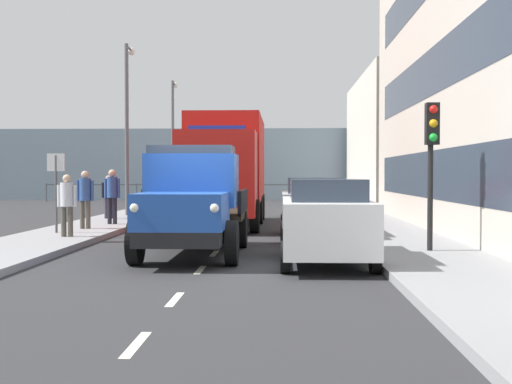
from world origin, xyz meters
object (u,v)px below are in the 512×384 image
traffic_light_near (432,144)px  lamp_post_far (173,131)px  truck_vintage_blue (192,203)px  car_black_oppositeside_1 (197,194)px  pedestrian_near_railing (67,200)px  street_sign (56,179)px  car_white_kerbside_near (326,220)px  car_silver_kerbside_1 (313,207)px  lorry_cargo_red (225,167)px  pedestrian_with_bag (112,192)px  lamp_post_promenade (128,114)px  car_navy_oppositeside_0 (177,198)px  car_red_oppositeside_2 (213,190)px  pedestrian_strolling (85,195)px  pedestrian_in_dark_coat (109,193)px

traffic_light_near → lamp_post_far: lamp_post_far is taller
truck_vintage_blue → car_black_oppositeside_1: (2.01, -16.30, -0.28)m
pedestrian_near_railing → street_sign: street_sign is taller
pedestrian_near_railing → traffic_light_near: 9.52m
car_white_kerbside_near → lamp_post_far: lamp_post_far is taller
car_silver_kerbside_1 → street_sign: 7.34m
pedestrian_near_railing → lorry_cargo_red: bearing=-123.0°
car_silver_kerbside_1 → pedestrian_with_bag: size_ratio=2.25×
lorry_cargo_red → lamp_post_promenade: (4.33, -3.74, 2.18)m
car_navy_oppositeside_0 → car_red_oppositeside_2: same height
truck_vintage_blue → traffic_light_near: size_ratio=1.76×
truck_vintage_blue → pedestrian_strolling: bearing=-54.0°
lamp_post_promenade → car_navy_oppositeside_0: bearing=138.1°
pedestrian_with_bag → lamp_post_promenade: (0.65, -5.04, 3.03)m
car_silver_kerbside_1 → pedestrian_strolling: size_ratio=2.32×
car_red_oppositeside_2 → pedestrian_strolling: bearing=83.4°
car_red_oppositeside_2 → lamp_post_promenade: lamp_post_promenade is taller
car_white_kerbside_near → truck_vintage_blue: bearing=-20.7°
car_silver_kerbside_1 → pedestrian_with_bag: 7.27m
car_black_oppositeside_1 → traffic_light_near: traffic_light_near is taller
car_white_kerbside_near → car_black_oppositeside_1: size_ratio=0.86×
lorry_cargo_red → traffic_light_near: (-5.22, 8.68, 0.40)m
truck_vintage_blue → traffic_light_near: traffic_light_near is taller
pedestrian_near_railing → pedestrian_in_dark_coat: bearing=-83.7°
car_silver_kerbside_1 → car_black_oppositeside_1: 12.92m
car_white_kerbside_near → car_navy_oppositeside_0: same height
lamp_post_promenade → lamp_post_far: lamp_post_far is taller
car_white_kerbside_near → lamp_post_promenade: size_ratio=0.58×
lorry_cargo_red → pedestrian_strolling: (4.01, 3.19, -0.88)m
truck_vintage_blue → lorry_cargo_red: size_ratio=0.69×
pedestrian_with_bag → street_sign: bearing=77.3°
car_navy_oppositeside_0 → car_black_oppositeside_1: bearing=-90.0°
car_red_oppositeside_2 → pedestrian_near_railing: bearing=85.0°
lorry_cargo_red → pedestrian_in_dark_coat: lorry_cargo_red is taller
traffic_light_near → car_white_kerbside_near: bearing=26.3°
car_black_oppositeside_1 → car_red_oppositeside_2: (0.00, -7.00, -0.00)m
truck_vintage_blue → car_silver_kerbside_1: size_ratio=1.38×
car_black_oppositeside_1 → lamp_post_far: (2.25, -6.90, 3.36)m
car_navy_oppositeside_0 → pedestrian_strolling: bearing=67.1°
car_black_oppositeside_1 → car_red_oppositeside_2: 7.00m
lorry_cargo_red → lamp_post_promenade: lamp_post_promenade is taller
car_red_oppositeside_2 → car_white_kerbside_near: bearing=101.3°
car_white_kerbside_near → car_red_oppositeside_2: same height
pedestrian_in_dark_coat → lamp_post_far: bearing=-91.3°
truck_vintage_blue → lamp_post_far: (4.27, -23.20, 3.08)m
truck_vintage_blue → pedestrian_with_bag: 8.34m
pedestrian_with_bag → pedestrian_in_dark_coat: size_ratio=1.13×
car_red_oppositeside_2 → lamp_post_promenade: 11.54m
car_black_oppositeside_1 → pedestrian_with_bag: pedestrian_with_bag is taller
car_white_kerbside_near → lamp_post_promenade: lamp_post_promenade is taller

